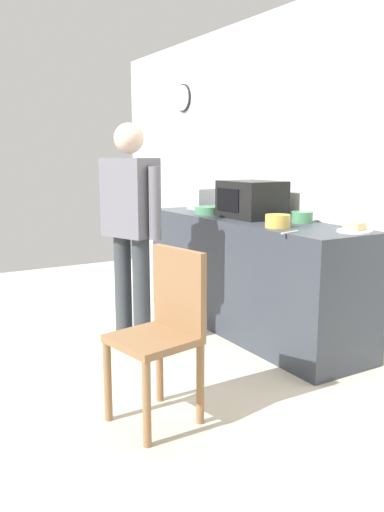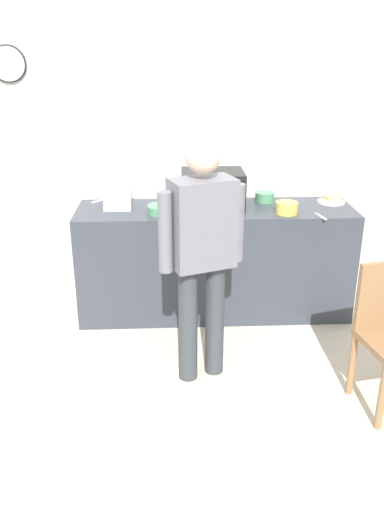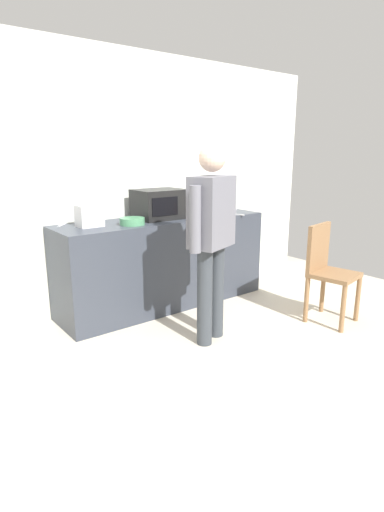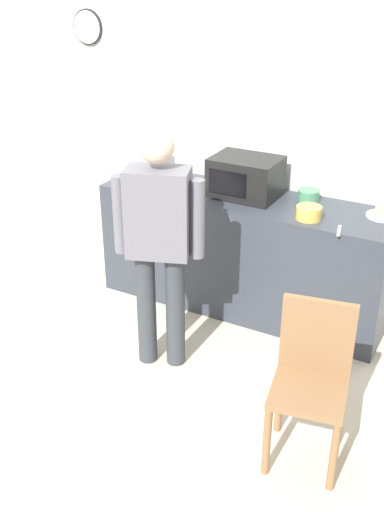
# 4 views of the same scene
# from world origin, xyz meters

# --- Properties ---
(ground_plane) EXTENTS (6.00, 6.00, 0.00)m
(ground_plane) POSITION_xyz_m (0.00, 0.00, 0.00)
(ground_plane) COLOR beige
(back_wall) EXTENTS (5.40, 0.13, 2.60)m
(back_wall) POSITION_xyz_m (-0.00, 1.60, 1.30)
(back_wall) COLOR silver
(back_wall) RESTS_ON ground_plane
(kitchen_counter) EXTENTS (2.27, 0.62, 0.93)m
(kitchen_counter) POSITION_xyz_m (0.27, 1.22, 0.47)
(kitchen_counter) COLOR #333842
(kitchen_counter) RESTS_ON ground_plane
(microwave) EXTENTS (0.50, 0.39, 0.30)m
(microwave) POSITION_xyz_m (0.25, 1.26, 1.08)
(microwave) COLOR black
(microwave) RESTS_ON kitchen_counter
(sandwich_plate) EXTENTS (0.23, 0.23, 0.07)m
(sandwich_plate) POSITION_xyz_m (1.27, 1.34, 0.95)
(sandwich_plate) COLOR white
(sandwich_plate) RESTS_ON kitchen_counter
(salad_bowl) EXTENTS (0.24, 0.24, 0.07)m
(salad_bowl) POSITION_xyz_m (-0.16, 1.10, 0.96)
(salad_bowl) COLOR #4C8E60
(salad_bowl) RESTS_ON kitchen_counter
(cereal_bowl) EXTENTS (0.18, 0.18, 0.09)m
(cereal_bowl) POSITION_xyz_m (0.82, 1.06, 0.98)
(cereal_bowl) COLOR gold
(cereal_bowl) RESTS_ON kitchen_counter
(mixing_bowl) EXTENTS (0.16, 0.16, 0.08)m
(mixing_bowl) POSITION_xyz_m (0.71, 1.39, 0.97)
(mixing_bowl) COLOR #4C8E60
(mixing_bowl) RESTS_ON kitchen_counter
(toaster) EXTENTS (0.22, 0.18, 0.20)m
(toaster) POSITION_xyz_m (-0.52, 1.25, 1.03)
(toaster) COLOR silver
(toaster) RESTS_ON kitchen_counter
(fork_utensil) EXTENTS (0.06, 0.17, 0.01)m
(fork_utensil) POSITION_xyz_m (1.07, 0.95, 0.94)
(fork_utensil) COLOR silver
(fork_utensil) RESTS_ON kitchen_counter
(spoon_utensil) EXTENTS (0.13, 0.14, 0.01)m
(spoon_utensil) POSITION_xyz_m (-0.70, 1.48, 0.94)
(spoon_utensil) COLOR silver
(spoon_utensil) RESTS_ON kitchen_counter
(person_standing) EXTENTS (0.56, 0.36, 1.67)m
(person_standing) POSITION_xyz_m (0.10, 0.25, 0.97)
(person_standing) COLOR #343940
(person_standing) RESTS_ON ground_plane
(wooden_chair) EXTENTS (0.47, 0.47, 0.94)m
(wooden_chair) POSITION_xyz_m (1.27, -0.09, 0.52)
(wooden_chair) COLOR olive
(wooden_chair) RESTS_ON ground_plane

